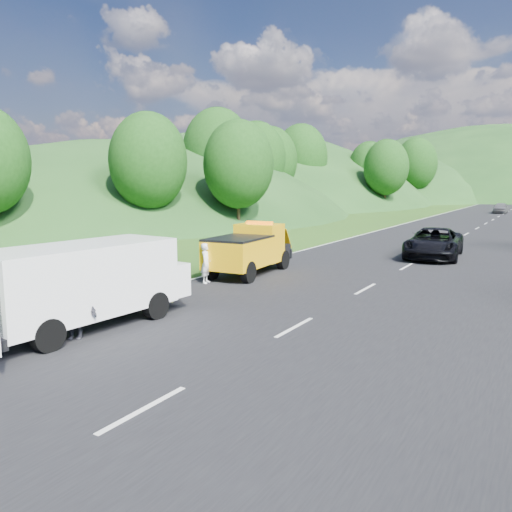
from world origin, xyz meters
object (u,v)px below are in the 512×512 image
Objects in this scene: tow_truck at (250,249)px; suitcase at (141,280)px; passing_suv at (433,258)px; spare_tire at (50,342)px; worker at (75,340)px; child at (170,303)px; woman at (206,283)px; white_van at (86,281)px.

tow_truck reaches higher than suitcase.
suitcase is at bearing -126.23° from passing_suv.
spare_tire is at bearing -91.62° from tow_truck.
child is at bearing 67.86° from worker.
worker reaches higher than spare_tire.
worker is 6.72m from suitcase.
passing_suv is (4.92, 19.59, 0.00)m from worker.
woman is at bearing 44.95° from suitcase.
spare_tire is 20.75m from passing_suv.
worker is 0.60m from spare_tire.
spare_tire is at bearing -64.85° from suitcase.
white_van is 13.16× the size of suitcase.
suitcase is 0.81× the size of spare_tire.
woman is 2.55× the size of spare_tire.
passing_suv is (6.00, 9.23, -1.13)m from tow_truck.
white_van is 10.72× the size of spare_tire.
woman is at bearing -123.55° from passing_suv.
white_van is (0.49, -9.43, 0.22)m from tow_truck.
child is at bearing 177.39° from woman.
white_van reaches higher than tow_truck.
passing_suv is (5.52, 18.66, -1.35)m from white_van.
passing_suv is at bearing -46.44° from woman.
worker is at bearing -60.30° from suitcase.
child is at bearing 92.40° from spare_tire.
woman is at bearing 115.47° from child.
child is (0.51, -5.98, -1.13)m from tow_truck.
suitcase is (-2.74, 4.90, -1.09)m from white_van.
woman is at bearing -103.99° from tow_truck.
passing_suv reaches higher than child.
spare_tire is at bearing 169.65° from woman.
passing_suv reaches higher than spare_tire.
tow_truck is at bearing 93.75° from spare_tire.
child reaches higher than suitcase.
woman is 0.85× the size of worker.
tow_truck is 2.95m from woman.
child is at bearing -27.76° from suitcase.
child is (0.92, -3.29, 0.00)m from woman.
tow_truck reaches higher than child.
tow_truck is at bearing 66.38° from worker.
passing_suv is at bearing 46.34° from worker.
child is at bearing 92.94° from white_van.
child is at bearing -90.52° from tow_truck.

